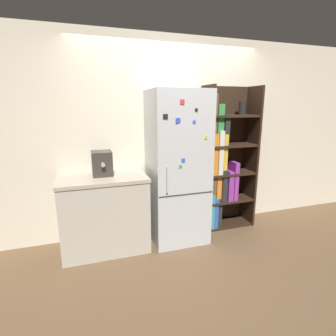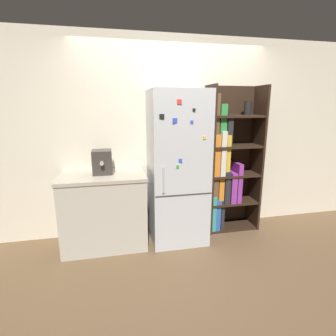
# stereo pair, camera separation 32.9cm
# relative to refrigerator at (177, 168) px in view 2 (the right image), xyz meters

# --- Properties ---
(ground_plane) EXTENTS (16.00, 16.00, 0.00)m
(ground_plane) POSITION_rel_refrigerator_xyz_m (0.00, -0.13, -0.95)
(ground_plane) COLOR brown
(wall_back) EXTENTS (8.00, 0.05, 2.60)m
(wall_back) POSITION_rel_refrigerator_xyz_m (0.00, 0.35, 0.35)
(wall_back) COLOR beige
(wall_back) RESTS_ON ground_plane
(refrigerator) EXTENTS (0.69, 0.67, 1.91)m
(refrigerator) POSITION_rel_refrigerator_xyz_m (0.00, 0.00, 0.00)
(refrigerator) COLOR silver
(refrigerator) RESTS_ON ground_plane
(bookshelf) EXTENTS (0.74, 0.37, 1.98)m
(bookshelf) POSITION_rel_refrigerator_xyz_m (0.73, 0.16, -0.05)
(bookshelf) COLOR black
(bookshelf) RESTS_ON ground_plane
(kitchen_counter) EXTENTS (1.02, 0.63, 0.92)m
(kitchen_counter) POSITION_rel_refrigerator_xyz_m (-0.93, 0.02, -0.50)
(kitchen_counter) COLOR #BCB7A8
(kitchen_counter) RESTS_ON ground_plane
(espresso_machine) EXTENTS (0.23, 0.30, 0.29)m
(espresso_machine) POSITION_rel_refrigerator_xyz_m (-0.92, 0.06, 0.11)
(espresso_machine) COLOR #38332D
(espresso_machine) RESTS_ON kitchen_counter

